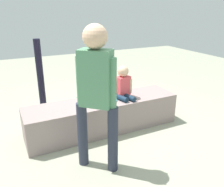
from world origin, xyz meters
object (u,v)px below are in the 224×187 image
object	(u,v)px
adult_standing	(96,88)
party_cup_red	(88,102)
water_bottle_far_side	(129,100)
cake_box_white	(125,95)
gift_bag	(112,86)
water_bottle_near_gift	(77,104)
handbag_black_leather	(104,97)
cake_plate	(110,99)
child_seated	(123,84)

from	to	relation	value
adult_standing	party_cup_red	size ratio (longest dim) A/B	17.72
water_bottle_far_side	cake_box_white	distance (m)	0.31
water_bottle_far_side	party_cup_red	size ratio (longest dim) A/B	2.13
water_bottle_far_side	cake_box_white	bearing A→B (deg)	75.21
gift_bag	adult_standing	bearing A→B (deg)	-120.00
gift_bag	water_bottle_near_gift	distance (m)	1.06
water_bottle_near_gift	cake_box_white	size ratio (longest dim) A/B	0.75
cake_box_white	handbag_black_leather	size ratio (longest dim) A/B	0.85
cake_plate	party_cup_red	size ratio (longest dim) A/B	2.50
water_bottle_far_side	cake_plate	bearing A→B (deg)	-136.56
water_bottle_far_side	gift_bag	bearing A→B (deg)	90.58
child_seated	gift_bag	world-z (taller)	child_seated
cake_plate	water_bottle_near_gift	world-z (taller)	cake_plate
cake_plate	gift_bag	bearing A→B (deg)	62.48
child_seated	cake_plate	distance (m)	0.30
adult_standing	gift_bag	distance (m)	2.62
child_seated	water_bottle_near_gift	distance (m)	1.16
cake_plate	water_bottle_far_side	distance (m)	1.10
adult_standing	cake_box_white	xyz separation A→B (m)	(1.33, 1.75, -0.89)
gift_bag	cake_box_white	world-z (taller)	gift_bag
cake_box_white	gift_bag	bearing A→B (deg)	102.16
cake_plate	water_bottle_near_gift	distance (m)	1.02
child_seated	cake_plate	world-z (taller)	child_seated
child_seated	gift_bag	size ratio (longest dim) A/B	1.39
adult_standing	cake_box_white	distance (m)	2.38
water_bottle_near_gift	cake_box_white	distance (m)	1.03
child_seated	water_bottle_near_gift	size ratio (longest dim) A/B	2.24
water_bottle_far_side	cake_box_white	xyz separation A→B (m)	(0.08, 0.30, -0.02)
party_cup_red	cake_plate	bearing A→B (deg)	-91.70
child_seated	handbag_black_leather	distance (m)	1.09
child_seated	water_bottle_near_gift	xyz separation A→B (m)	(-0.43, 0.91, -0.57)
party_cup_red	cake_box_white	xyz separation A→B (m)	(0.79, -0.02, 0.02)
adult_standing	handbag_black_leather	world-z (taller)	adult_standing
cake_plate	child_seated	bearing A→B (deg)	3.50
water_bottle_near_gift	cake_plate	bearing A→B (deg)	-77.53
child_seated	cake_box_white	xyz separation A→B (m)	(0.59, 0.99, -0.60)
child_seated	cake_box_white	bearing A→B (deg)	59.08
adult_standing	party_cup_red	bearing A→B (deg)	73.07
child_seated	cake_box_white	distance (m)	1.31
adult_standing	gift_bag	world-z (taller)	adult_standing
gift_bag	party_cup_red	size ratio (longest dim) A/B	3.88
gift_bag	water_bottle_near_gift	bearing A→B (deg)	-152.51
cake_plate	water_bottle_near_gift	xyz separation A→B (m)	(-0.20, 0.92, -0.38)
gift_bag	cake_box_white	bearing A→B (deg)	-77.84
gift_bag	cake_plate	bearing A→B (deg)	-117.52
child_seated	handbag_black_leather	bearing A→B (deg)	83.99
adult_standing	water_bottle_far_side	world-z (taller)	adult_standing
water_bottle_far_side	handbag_black_leather	distance (m)	0.48
water_bottle_far_side	adult_standing	bearing A→B (deg)	-130.86
child_seated	adult_standing	distance (m)	1.10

